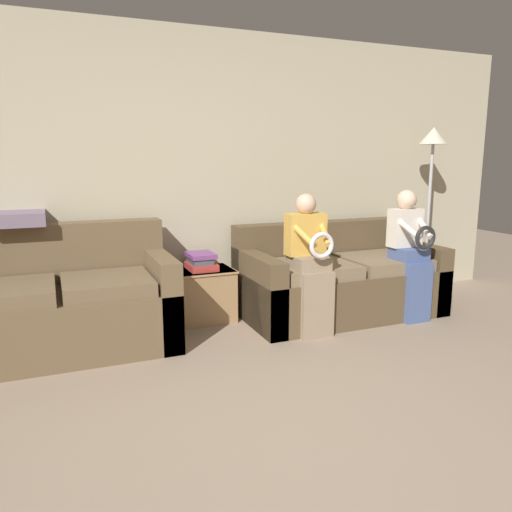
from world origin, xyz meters
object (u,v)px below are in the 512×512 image
Objects in this scene: couch_side at (60,306)px; throw_pillow at (16,219)px; floor_lamp at (432,160)px; side_shelf at (202,294)px; child_left_seated at (310,259)px; book_stack at (201,262)px; child_right_seated at (411,249)px; couch_main at (338,281)px.

throw_pillow reaches higher than couch_side.
side_shelf is at bearing 177.93° from floor_lamp.
child_left_seated reaches higher than side_shelf.
book_stack is 2.58m from floor_lamp.
floor_lamp is (0.67, 0.56, 0.77)m from child_right_seated.
couch_side is 1.21m from side_shelf.
floor_lamp is at bearing 9.28° from couch_main.
child_right_seated reaches higher than couch_side.
child_left_seated is at bearing -17.72° from throw_pillow.
child_left_seated is 2.75× the size of throw_pillow.
child_left_seated reaches higher than book_stack.
couch_side is at bearing 172.30° from child_right_seated.
floor_lamp is 4.15× the size of throw_pillow.
couch_main is at bearing -12.72° from side_shelf.
throw_pillow is at bearing 167.72° from child_right_seated.
couch_side is at bearing -167.77° from side_shelf.
couch_side is at bearing 168.28° from child_left_seated.
child_left_seated reaches higher than couch_side.
couch_main is 2.78m from throw_pillow.
book_stack is at bearing 177.93° from floor_lamp.
throw_pillow is (-1.44, 0.04, 0.74)m from side_shelf.
child_left_seated reaches higher than couch_main.
book_stack is (1.18, 0.26, 0.20)m from couch_side.
child_left_seated is 2.05× the size of side_shelf.
side_shelf is (1.18, 0.26, -0.10)m from couch_side.
couch_main is at bearing 36.45° from child_left_seated.
child_right_seated is at bearing -20.46° from side_shelf.
side_shelf is (-0.74, 0.65, -0.39)m from child_left_seated.
couch_main is 3.23× the size of side_shelf.
couch_main is at bearing -6.84° from throw_pillow.
side_shelf is 0.32× the size of floor_lamp.
floor_lamp is (2.42, -0.09, 0.87)m from book_stack.
child_left_seated is 1.01m from child_right_seated.
child_right_seated is (0.51, -0.37, 0.33)m from couch_main.
child_right_seated is 1.87m from book_stack.
couch_main is 1.58× the size of child_left_seated.
child_right_seated is 3.93× the size of book_stack.
child_left_seated is at bearing -41.62° from side_shelf.
floor_lamp reaches higher than child_right_seated.
child_right_seated is 1.91m from side_shelf.
throw_pillow is (-2.18, 0.70, 0.35)m from child_left_seated.
side_shelf is at bearing 159.54° from child_right_seated.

